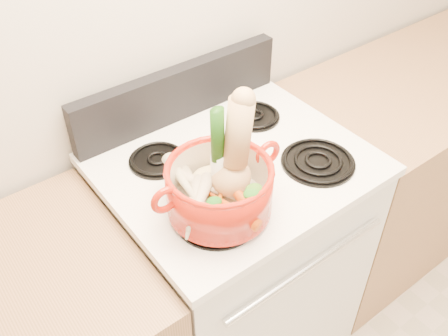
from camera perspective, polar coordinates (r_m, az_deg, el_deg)
wall_back at (r=1.58m, az=-6.76°, el=17.33°), size 3.50×0.02×2.60m
stove_body at (r=1.87m, az=1.09°, el=-10.75°), size 0.76×0.65×0.92m
cooktop at (r=1.52m, az=1.31°, el=0.42°), size 0.78×0.67×0.03m
control_backsplash at (r=1.66m, az=-5.14°, el=8.56°), size 0.76×0.05×0.18m
oven_handle at (r=1.47m, az=9.63°, el=-11.13°), size 0.60×0.02×0.02m
counter_right at (r=2.49m, az=20.83°, el=1.57°), size 1.36×0.65×0.90m
burner_front_left at (r=1.33m, az=-0.84°, el=-5.58°), size 0.22×0.22×0.02m
burner_front_right at (r=1.52m, az=10.70°, el=0.80°), size 0.22×0.22×0.02m
burner_back_left at (r=1.52m, az=-7.62°, el=1.02°), size 0.17×0.17×0.02m
burner_back_right at (r=1.69m, az=3.45°, el=6.03°), size 0.17×0.17×0.02m
dutch_oven at (r=1.29m, az=-0.54°, el=-2.38°), size 0.29×0.29×0.14m
pot_handle_left at (r=1.20m, az=-6.75°, el=-3.65°), size 0.08×0.02×0.08m
pot_handle_right at (r=1.33m, az=5.04°, el=1.70°), size 0.08×0.02×0.08m
squash at (r=1.25m, az=0.89°, el=2.02°), size 0.18×0.16×0.30m
leek at (r=1.26m, az=-0.70°, el=1.88°), size 0.05×0.05×0.27m
ginger at (r=1.35m, az=-1.88°, el=-0.98°), size 0.10×0.08×0.05m
parsnip_0 at (r=1.30m, az=-3.01°, el=-3.16°), size 0.08×0.22×0.06m
parsnip_1 at (r=1.27m, az=-3.57°, el=-4.41°), size 0.16×0.17×0.06m
parsnip_2 at (r=1.31m, az=-2.35°, el=-1.87°), size 0.12×0.18×0.06m
parsnip_3 at (r=1.26m, az=-2.89°, el=-3.86°), size 0.17×0.14×0.05m
parsnip_4 at (r=1.31m, az=-4.67°, el=-1.43°), size 0.06×0.20×0.05m
carrot_0 at (r=1.27m, az=0.96°, el=-4.80°), size 0.07×0.17×0.05m
carrot_1 at (r=1.26m, az=-0.73°, el=-4.98°), size 0.12×0.13×0.04m
carrot_2 at (r=1.30m, az=1.08°, el=-2.50°), size 0.06×0.19×0.05m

